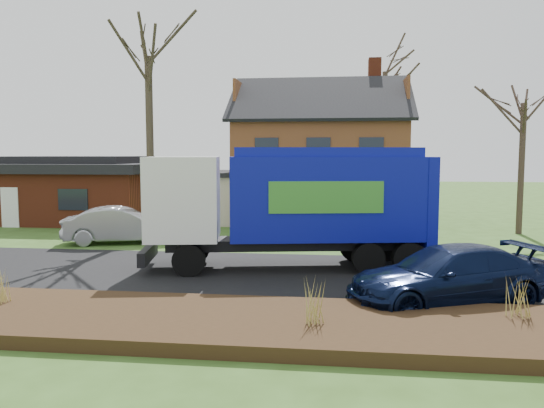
# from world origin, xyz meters

# --- Properties ---
(ground) EXTENTS (120.00, 120.00, 0.00)m
(ground) POSITION_xyz_m (0.00, 0.00, 0.00)
(ground) COLOR #314E1A
(ground) RESTS_ON ground
(road) EXTENTS (80.00, 7.00, 0.02)m
(road) POSITION_xyz_m (0.00, 0.00, 0.01)
(road) COLOR black
(road) RESTS_ON ground
(mulch_verge) EXTENTS (80.00, 3.50, 0.30)m
(mulch_verge) POSITION_xyz_m (0.00, -5.30, 0.15)
(mulch_verge) COLOR black
(mulch_verge) RESTS_ON ground
(main_house) EXTENTS (12.95, 8.95, 9.26)m
(main_house) POSITION_xyz_m (1.49, 13.91, 4.03)
(main_house) COLOR beige
(main_house) RESTS_ON ground
(ranch_house) EXTENTS (9.80, 8.20, 3.70)m
(ranch_house) POSITION_xyz_m (-12.00, 13.00, 1.81)
(ranch_house) COLOR maroon
(ranch_house) RESTS_ON ground
(garbage_truck) EXTENTS (9.71, 4.14, 4.03)m
(garbage_truck) POSITION_xyz_m (1.58, 1.14, 2.33)
(garbage_truck) COLOR black
(garbage_truck) RESTS_ON ground
(silver_sedan) EXTENTS (5.02, 2.96, 1.56)m
(silver_sedan) POSITION_xyz_m (-6.26, 5.26, 0.78)
(silver_sedan) COLOR #979A9E
(silver_sedan) RESTS_ON ground
(navy_wagon) EXTENTS (5.63, 3.97, 1.51)m
(navy_wagon) POSITION_xyz_m (5.74, -2.82, 0.76)
(navy_wagon) COLOR black
(navy_wagon) RESTS_ON ground
(tree_front_west) EXTENTS (3.90, 3.90, 11.59)m
(tree_front_west) POSITION_xyz_m (-5.80, 7.76, 9.55)
(tree_front_west) COLOR #3E3425
(tree_front_west) RESTS_ON ground
(tree_front_east) EXTENTS (3.20, 3.20, 8.89)m
(tree_front_east) POSITION_xyz_m (11.66, 10.17, 7.23)
(tree_front_east) COLOR #3E2E25
(tree_front_east) RESTS_ON ground
(tree_back) EXTENTS (4.09, 4.09, 12.94)m
(tree_back) POSITION_xyz_m (6.18, 21.86, 10.79)
(tree_back) COLOR #3D2F25
(tree_back) RESTS_ON ground
(grass_clump_west) EXTENTS (0.34, 0.28, 0.90)m
(grass_clump_west) POSITION_xyz_m (-4.96, -4.85, 0.75)
(grass_clump_west) COLOR #AA964B
(grass_clump_west) RESTS_ON mulch_verge
(grass_clump_mid) EXTENTS (0.37, 0.30, 1.02)m
(grass_clump_mid) POSITION_xyz_m (2.50, -5.53, 0.81)
(grass_clump_mid) COLOR #A19247
(grass_clump_mid) RESTS_ON mulch_verge
(grass_clump_east) EXTENTS (0.36, 0.29, 0.89)m
(grass_clump_east) POSITION_xyz_m (6.89, -4.52, 0.75)
(grass_clump_east) COLOR #A69449
(grass_clump_east) RESTS_ON mulch_verge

